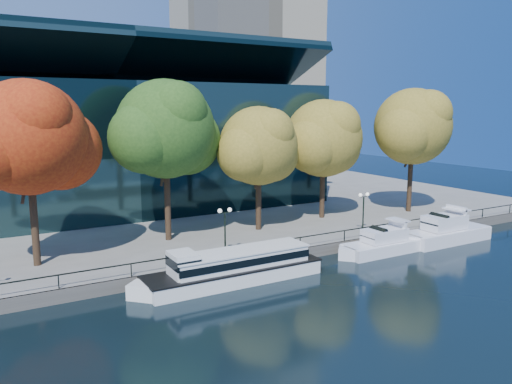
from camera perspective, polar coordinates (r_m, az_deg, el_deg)
ground at (r=39.36m, az=1.73°, el=-9.93°), size 160.00×160.00×0.00m
promenade at (r=71.79m, az=-13.71°, el=-0.87°), size 90.00×67.08×1.00m
railing at (r=41.45m, az=-0.63°, el=-6.11°), size 88.20×0.08×0.99m
convention_building at (r=65.38m, az=-16.22°, el=5.10°), size 50.00×24.57×21.43m
office_tower at (r=100.74m, az=-1.27°, el=20.91°), size 22.50×22.50×65.90m
tour_boat at (r=38.33m, az=-2.95°, el=-8.53°), size 15.37×3.43×2.92m
cruiser_near at (r=47.42m, az=14.50°, el=-5.67°), size 10.32×2.66×2.99m
cruiser_far at (r=52.69m, az=20.69°, el=-4.25°), size 10.86×3.01×3.55m
tree_1 at (r=41.31m, az=-24.33°, el=5.45°), size 10.91×8.94×14.33m
tree_2 at (r=46.05m, az=-10.07°, el=6.85°), size 11.19×9.18×14.75m
tree_3 at (r=49.50m, az=0.48°, el=5.10°), size 9.76×8.00×12.36m
tree_4 at (r=55.59m, az=7.89°, el=5.90°), size 10.64×8.73×13.13m
tree_5 at (r=61.30m, az=17.63°, el=6.96°), size 11.08×9.08×14.47m
lamp_1 at (r=41.24m, az=-3.58°, el=-3.28°), size 1.26×0.36×4.03m
lamp_2 at (r=49.66m, az=12.20°, el=-1.29°), size 1.26×0.36×4.03m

